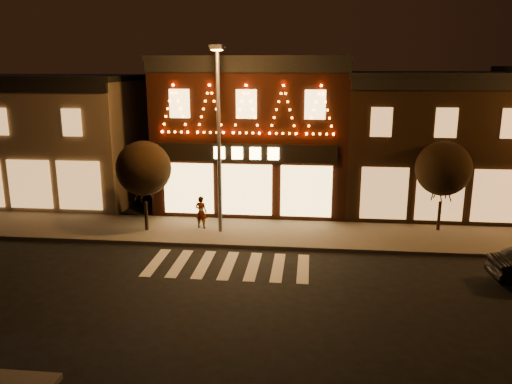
# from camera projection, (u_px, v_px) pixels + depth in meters

# --- Properties ---
(ground) EXTENTS (120.00, 120.00, 0.00)m
(ground) POSITION_uv_depth(u_px,v_px,m) (209.00, 312.00, 16.62)
(ground) COLOR black
(ground) RESTS_ON ground
(sidewalk_far) EXTENTS (44.00, 4.00, 0.15)m
(sidewalk_far) POSITION_uv_depth(u_px,v_px,m) (284.00, 234.00, 24.11)
(sidewalk_far) COLOR #47423D
(sidewalk_far) RESTS_ON ground
(building_left) EXTENTS (12.20, 8.28, 7.30)m
(building_left) POSITION_uv_depth(u_px,v_px,m) (41.00, 137.00, 30.61)
(building_left) COLOR #736551
(building_left) RESTS_ON ground
(building_pulp) EXTENTS (10.20, 8.34, 8.30)m
(building_pulp) POSITION_uv_depth(u_px,v_px,m) (255.00, 131.00, 29.11)
(building_pulp) COLOR black
(building_pulp) RESTS_ON ground
(building_right_a) EXTENTS (9.20, 8.28, 7.50)m
(building_right_a) POSITION_uv_depth(u_px,v_px,m) (425.00, 141.00, 28.22)
(building_right_a) COLOR #332011
(building_right_a) RESTS_ON ground
(streetlamp_mid) EXTENTS (0.68, 1.97, 8.56)m
(streetlamp_mid) POSITION_uv_depth(u_px,v_px,m) (219.00, 126.00, 22.80)
(streetlamp_mid) COLOR #59595E
(streetlamp_mid) RESTS_ON sidewalk_far
(tree_left) EXTENTS (2.57, 2.57, 4.29)m
(tree_left) POSITION_uv_depth(u_px,v_px,m) (144.00, 168.00, 23.76)
(tree_left) COLOR black
(tree_left) RESTS_ON sidewalk_far
(tree_right) EXTENTS (2.56, 2.56, 4.29)m
(tree_right) POSITION_uv_depth(u_px,v_px,m) (443.00, 169.00, 23.74)
(tree_right) COLOR black
(tree_right) RESTS_ON sidewalk_far
(pedestrian) EXTENTS (0.64, 0.48, 1.59)m
(pedestrian) POSITION_uv_depth(u_px,v_px,m) (201.00, 212.00, 24.57)
(pedestrian) COLOR gray
(pedestrian) RESTS_ON sidewalk_far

